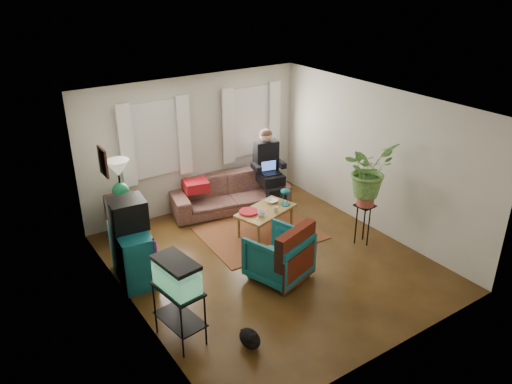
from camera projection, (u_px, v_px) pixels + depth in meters
floor at (270, 262)px, 8.12m from camera, size 4.50×5.00×0.01m
ceiling at (272, 105)px, 7.04m from camera, size 4.50×5.00×0.01m
wall_back at (195, 144)px, 9.47m from camera, size 4.50×0.01×2.60m
wall_front at (397, 264)px, 5.69m from camera, size 4.50×0.01×2.60m
wall_left at (129, 229)px, 6.44m from camera, size 0.01×5.00×2.60m
wall_right at (375, 160)px, 8.72m from camera, size 0.01×5.00×2.60m
window_left at (155, 139)px, 8.94m from camera, size 1.08×0.04×1.38m
window_right at (250, 121)px, 9.98m from camera, size 1.08×0.04×1.38m
curtains_left at (156, 141)px, 8.88m from camera, size 1.36×0.06×1.50m
curtains_right at (252, 122)px, 9.92m from camera, size 1.36×0.06×1.50m
picture_frame at (104, 162)px, 6.83m from camera, size 0.04×0.32×0.40m
area_rug at (260, 233)px, 8.97m from camera, size 2.08×1.70×0.01m
sofa at (229, 187)px, 9.72m from camera, size 2.42×1.35×0.90m
seated_person at (268, 170)px, 9.91m from camera, size 0.70×0.81×1.36m
side_table at (124, 218)px, 8.69m from camera, size 0.57×0.57×0.77m
table_lamp at (119, 180)px, 8.40m from camera, size 0.43×0.43×0.70m
dresser at (133, 254)px, 7.53m from camera, size 0.56×0.98×0.84m
crt_tv at (128, 214)px, 7.35m from camera, size 0.56×0.52×0.45m
aquarium_stand at (180, 314)px, 6.31m from camera, size 0.48×0.74×0.78m
aquarium at (177, 274)px, 6.06m from camera, size 0.44×0.68×0.41m
black_cat at (250, 337)px, 6.27m from camera, size 0.29×0.39×0.30m
armchair at (278, 254)px, 7.56m from camera, size 1.01×0.97×0.84m
serape_throw at (296, 251)px, 7.31m from camera, size 0.86×0.44×0.69m
coffee_table at (266, 221)px, 8.94m from camera, size 1.21×0.87×0.45m
cup_a at (261, 214)px, 8.60m from camera, size 0.15×0.15×0.10m
cup_b at (275, 209)px, 8.76m from camera, size 0.12×0.12×0.09m
bowl at (272, 201)px, 9.10m from camera, size 0.26×0.26×0.05m
snack_tray at (249, 212)px, 8.72m from camera, size 0.42×0.42×0.04m
birdcage at (285, 197)px, 8.96m from camera, size 0.22×0.22×0.32m
plant_stand at (363, 224)px, 8.53m from camera, size 0.33×0.33×0.73m
potted_plant at (368, 178)px, 8.17m from camera, size 0.89×0.79×0.92m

